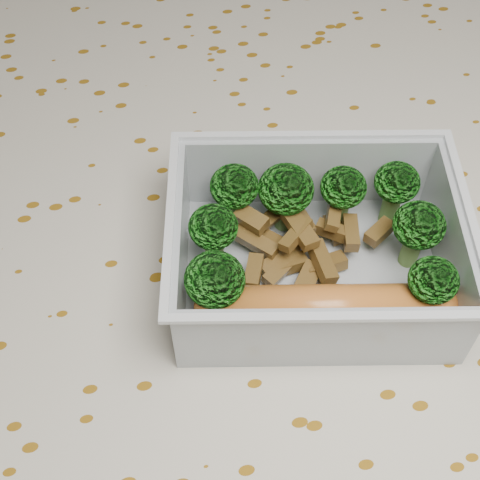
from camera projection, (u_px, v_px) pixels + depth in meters
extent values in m
cube|color=brown|center=(237.00, 281.00, 0.48)|extent=(1.40, 0.90, 0.04)
cube|color=beige|center=(237.00, 263.00, 0.47)|extent=(1.46, 0.96, 0.01)
cube|color=silver|center=(312.00, 274.00, 0.45)|extent=(0.20, 0.17, 0.00)
cube|color=silver|center=(308.00, 172.00, 0.47)|extent=(0.17, 0.04, 0.06)
cube|color=silver|center=(325.00, 337.00, 0.39)|extent=(0.17, 0.04, 0.06)
cube|color=silver|center=(450.00, 245.00, 0.43)|extent=(0.03, 0.13, 0.06)
cube|color=silver|center=(181.00, 248.00, 0.43)|extent=(0.03, 0.13, 0.06)
cube|color=silver|center=(311.00, 135.00, 0.45)|extent=(0.18, 0.04, 0.00)
cube|color=silver|center=(331.00, 317.00, 0.36)|extent=(0.18, 0.04, 0.00)
cube|color=silver|center=(470.00, 215.00, 0.40)|extent=(0.03, 0.13, 0.00)
cube|color=silver|center=(170.00, 218.00, 0.40)|extent=(0.03, 0.13, 0.00)
cylinder|color=#608C3F|center=(235.00, 211.00, 0.47)|extent=(0.01, 0.01, 0.03)
ellipsoid|color=#2A8421|center=(234.00, 186.00, 0.45)|extent=(0.03, 0.03, 0.03)
cylinder|color=#608C3F|center=(284.00, 213.00, 0.47)|extent=(0.01, 0.01, 0.02)
ellipsoid|color=#2A8421|center=(286.00, 189.00, 0.45)|extent=(0.04, 0.04, 0.03)
cylinder|color=#608C3F|center=(339.00, 212.00, 0.47)|extent=(0.01, 0.01, 0.03)
ellipsoid|color=#2A8421|center=(343.00, 187.00, 0.44)|extent=(0.03, 0.03, 0.03)
cylinder|color=#608C3F|center=(390.00, 207.00, 0.47)|extent=(0.01, 0.01, 0.03)
ellipsoid|color=#2A8421|center=(397.00, 182.00, 0.45)|extent=(0.03, 0.03, 0.03)
cylinder|color=#608C3F|center=(214.00, 251.00, 0.45)|extent=(0.01, 0.01, 0.03)
ellipsoid|color=#2A8421|center=(213.00, 227.00, 0.42)|extent=(0.03, 0.03, 0.03)
cylinder|color=#608C3F|center=(411.00, 249.00, 0.45)|extent=(0.01, 0.01, 0.03)
ellipsoid|color=#2A8421|center=(419.00, 225.00, 0.43)|extent=(0.03, 0.03, 0.03)
cylinder|color=#608C3F|center=(216.00, 302.00, 0.42)|extent=(0.01, 0.01, 0.03)
ellipsoid|color=#2A8421|center=(215.00, 280.00, 0.40)|extent=(0.04, 0.04, 0.03)
cylinder|color=#608C3F|center=(424.00, 302.00, 0.42)|extent=(0.01, 0.01, 0.03)
ellipsoid|color=#2A8421|center=(433.00, 280.00, 0.40)|extent=(0.03, 0.03, 0.03)
cube|color=brown|center=(299.00, 218.00, 0.46)|extent=(0.02, 0.03, 0.01)
cube|color=brown|center=(379.00, 232.00, 0.45)|extent=(0.02, 0.02, 0.01)
cube|color=brown|center=(334.00, 210.00, 0.45)|extent=(0.02, 0.03, 0.01)
cube|color=brown|center=(254.00, 271.00, 0.43)|extent=(0.02, 0.03, 0.01)
cube|color=brown|center=(290.00, 264.00, 0.45)|extent=(0.02, 0.01, 0.01)
cube|color=brown|center=(272.00, 216.00, 0.46)|extent=(0.03, 0.02, 0.01)
cube|color=brown|center=(306.00, 282.00, 0.44)|extent=(0.03, 0.03, 0.01)
cube|color=brown|center=(296.00, 234.00, 0.44)|extent=(0.03, 0.03, 0.01)
cube|color=brown|center=(336.00, 228.00, 0.47)|extent=(0.01, 0.02, 0.01)
cube|color=brown|center=(251.00, 219.00, 0.45)|extent=(0.02, 0.03, 0.01)
cube|color=brown|center=(294.00, 252.00, 0.46)|extent=(0.02, 0.03, 0.01)
cube|color=brown|center=(333.00, 231.00, 0.45)|extent=(0.02, 0.02, 0.01)
cube|color=brown|center=(278.00, 252.00, 0.46)|extent=(0.02, 0.03, 0.01)
cube|color=brown|center=(267.00, 239.00, 0.46)|extent=(0.02, 0.02, 0.01)
cube|color=brown|center=(351.00, 233.00, 0.45)|extent=(0.02, 0.03, 0.01)
cube|color=brown|center=(256.00, 242.00, 0.45)|extent=(0.03, 0.03, 0.01)
cube|color=brown|center=(322.00, 261.00, 0.44)|extent=(0.01, 0.03, 0.01)
cube|color=brown|center=(278.00, 261.00, 0.45)|extent=(0.03, 0.02, 0.01)
cube|color=brown|center=(279.00, 271.00, 0.44)|extent=(0.03, 0.02, 0.01)
cube|color=brown|center=(326.00, 265.00, 0.45)|extent=(0.03, 0.02, 0.01)
cube|color=brown|center=(300.00, 228.00, 0.44)|extent=(0.02, 0.04, 0.01)
cylinder|color=orange|center=(326.00, 307.00, 0.41)|extent=(0.14, 0.05, 0.03)
sphere|color=orange|center=(435.00, 306.00, 0.41)|extent=(0.03, 0.03, 0.03)
sphere|color=orange|center=(217.00, 309.00, 0.41)|extent=(0.03, 0.03, 0.03)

